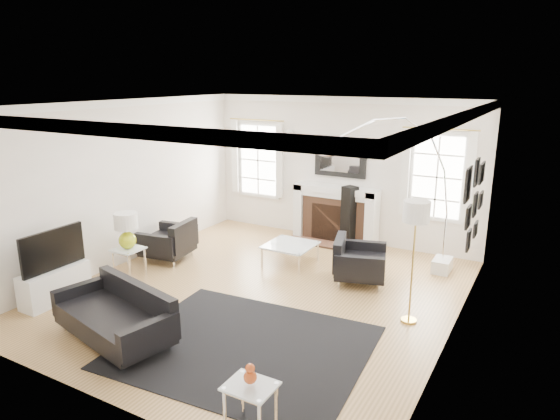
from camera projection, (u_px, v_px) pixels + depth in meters
The scene contains 25 objects.
floor at pixel (261, 293), 7.55m from camera, with size 6.00×6.00×0.00m, color olive.
back_wall at pixel (341, 170), 9.71m from camera, with size 5.50×0.04×2.80m, color white.
front_wall at pixel (92, 272), 4.66m from camera, with size 5.50×0.04×2.80m, color white.
left_wall at pixel (123, 184), 8.49m from camera, with size 0.04×6.00×2.80m, color white.
right_wall at pixel (458, 231), 5.88m from camera, with size 0.04×6.00×2.80m, color white.
ceiling at pixel (259, 104), 6.82m from camera, with size 5.50×6.00×0.02m, color white.
crown_molding at pixel (259, 109), 6.83m from camera, with size 5.50×6.00×0.12m, color white.
fireplace at pixel (335, 215), 9.75m from camera, with size 1.70×0.69×1.11m.
mantel_mirror at pixel (340, 158), 9.60m from camera, with size 1.05×0.07×0.75m.
window_left at pixel (259, 160), 10.52m from camera, with size 1.24×0.15×1.62m.
window_right at pixel (437, 177), 8.77m from camera, with size 1.24×0.15×1.62m.
gallery_wall at pixel (474, 198), 6.95m from camera, with size 0.04×1.73×1.29m.
tv_unit at pixel (55, 280), 7.19m from camera, with size 0.35×1.00×1.09m.
area_rug at pixel (245, 347), 6.03m from camera, with size 2.87×2.39×0.01m, color black.
sofa at pixel (118, 317), 6.15m from camera, with size 1.83×1.14×0.56m.
armchair_left at pixel (170, 242), 8.83m from camera, with size 0.91×0.99×0.59m.
armchair_right at pixel (357, 262), 7.87m from camera, with size 0.99×1.06×0.59m.
coffee_table at pixel (290, 246), 8.63m from camera, with size 0.80×0.80×0.36m.
side_table_left at pixel (129, 254), 8.07m from camera, with size 0.44×0.44×0.48m.
nesting_table at pixel (251, 396), 4.50m from camera, with size 0.45×0.38×0.49m.
gourd_lamp at pixel (126, 228), 7.95m from camera, with size 0.37×0.37×0.60m.
orange_vase at pixel (250, 375), 4.44m from camera, with size 0.12×0.12×0.19m.
arc_floor_lamp at pixel (389, 190), 7.80m from camera, with size 1.88×1.74×2.67m.
stick_floor_lamp at pixel (416, 218), 6.29m from camera, with size 0.34×0.34×1.66m.
speaker_tower at pixel (349, 217), 9.46m from camera, with size 0.24×0.24×1.18m, color black.
Camera 1 is at (3.67, -5.92, 3.18)m, focal length 32.00 mm.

